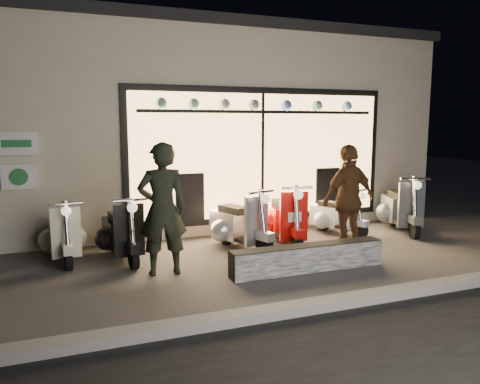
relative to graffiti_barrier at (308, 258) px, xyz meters
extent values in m
plane|color=#383533|center=(-0.41, 0.65, -0.20)|extent=(40.00, 40.00, 0.00)
cube|color=slate|center=(-0.41, -1.35, -0.14)|extent=(40.00, 0.25, 0.12)
cube|color=beige|center=(-0.41, 5.65, 1.80)|extent=(10.00, 6.00, 4.00)
cube|color=black|center=(-0.41, 5.65, 3.90)|extent=(10.20, 6.20, 0.20)
cube|color=black|center=(0.39, 2.63, 1.35)|extent=(5.45, 0.06, 2.65)
cube|color=#FFBF6B|center=(0.39, 2.59, 1.35)|extent=(5.20, 0.04, 2.40)
cube|color=black|center=(0.39, 2.55, 2.20)|extent=(4.90, 0.06, 0.06)
cube|color=white|center=(-4.01, 2.61, 1.65)|extent=(0.65, 0.04, 0.38)
cube|color=white|center=(-4.01, 2.61, 1.10)|extent=(0.55, 0.04, 0.42)
cube|color=black|center=(0.00, 0.00, 0.00)|extent=(2.42, 0.28, 0.40)
cylinder|color=black|center=(-0.29, 0.93, -0.03)|extent=(0.20, 0.36, 0.35)
cylinder|color=black|center=(-0.60, 1.89, -0.03)|extent=(0.22, 0.37, 0.35)
cube|color=#B4B4B9|center=(-0.35, 1.13, 0.37)|extent=(0.47, 0.21, 0.84)
cube|color=#B4B4B9|center=(-0.57, 1.80, 0.19)|extent=(0.63, 0.81, 0.47)
cube|color=black|center=(-0.54, 1.70, 0.47)|extent=(0.45, 0.63, 0.12)
sphere|color=#FFF2CC|center=(-0.28, 0.92, 0.77)|extent=(0.19, 0.19, 0.15)
cylinder|color=black|center=(0.30, 0.90, -0.02)|extent=(0.17, 0.37, 0.36)
cylinder|color=black|center=(0.48, 1.94, -0.02)|extent=(0.19, 0.38, 0.36)
cube|color=red|center=(0.34, 1.12, 0.39)|extent=(0.49, 0.16, 0.87)
cube|color=red|center=(0.47, 1.84, 0.20)|extent=(0.57, 0.81, 0.49)
cube|color=black|center=(0.45, 1.73, 0.50)|extent=(0.39, 0.64, 0.13)
sphere|color=#FFF2CC|center=(0.30, 0.89, 0.81)|extent=(0.18, 0.18, 0.16)
cylinder|color=black|center=(-2.40, 1.02, -0.03)|extent=(0.14, 0.35, 0.34)
cylinder|color=black|center=(-2.52, 2.00, -0.03)|extent=(0.16, 0.35, 0.34)
cube|color=black|center=(-2.43, 1.22, 0.36)|extent=(0.46, 0.12, 0.82)
cube|color=black|center=(-2.51, 1.91, 0.18)|extent=(0.50, 0.74, 0.46)
cube|color=black|center=(-2.49, 1.81, 0.46)|extent=(0.34, 0.59, 0.12)
sphere|color=#FFF2CC|center=(-2.40, 1.01, 0.74)|extent=(0.17, 0.17, 0.15)
cylinder|color=black|center=(-3.32, 1.32, -0.04)|extent=(0.12, 0.33, 0.32)
cylinder|color=black|center=(-3.40, 2.26, -0.04)|extent=(0.14, 0.33, 0.32)
cube|color=beige|center=(-3.34, 1.52, 0.33)|extent=(0.44, 0.10, 0.78)
cube|color=beige|center=(-3.39, 2.17, 0.16)|extent=(0.45, 0.69, 0.44)
cube|color=black|center=(-3.38, 2.07, 0.43)|extent=(0.31, 0.55, 0.11)
sphere|color=#FFF2CC|center=(-3.32, 1.31, 0.70)|extent=(0.15, 0.15, 0.14)
cylinder|color=black|center=(1.93, 1.40, -0.05)|extent=(0.20, 0.31, 0.30)
cylinder|color=black|center=(1.59, 2.20, -0.05)|extent=(0.21, 0.31, 0.30)
cube|color=#95C0D4|center=(1.86, 1.57, 0.29)|extent=(0.39, 0.21, 0.71)
cube|color=#95C0D4|center=(1.63, 2.12, 0.13)|extent=(0.57, 0.70, 0.40)
cube|color=black|center=(1.66, 2.04, 0.37)|extent=(0.42, 0.54, 0.10)
sphere|color=#FFF2CC|center=(1.94, 1.40, 0.62)|extent=(0.17, 0.17, 0.13)
cylinder|color=black|center=(2.87, 1.00, -0.02)|extent=(0.23, 0.38, 0.37)
cylinder|color=black|center=(3.24, 2.03, -0.02)|extent=(0.25, 0.39, 0.37)
cube|color=#525659|center=(2.95, 1.22, 0.41)|extent=(0.50, 0.24, 0.89)
cube|color=#525659|center=(3.20, 1.92, 0.21)|extent=(0.69, 0.87, 0.50)
cube|color=black|center=(3.16, 1.82, 0.52)|extent=(0.49, 0.68, 0.13)
sphere|color=#FFF2CC|center=(2.86, 0.99, 0.83)|extent=(0.21, 0.21, 0.16)
imported|color=black|center=(-2.03, 0.64, 0.76)|extent=(0.73, 0.50, 1.92)
imported|color=#56341B|center=(1.10, 0.61, 0.72)|extent=(1.14, 0.64, 1.84)
camera|label=1|loc=(-3.36, -5.91, 1.98)|focal=35.00mm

